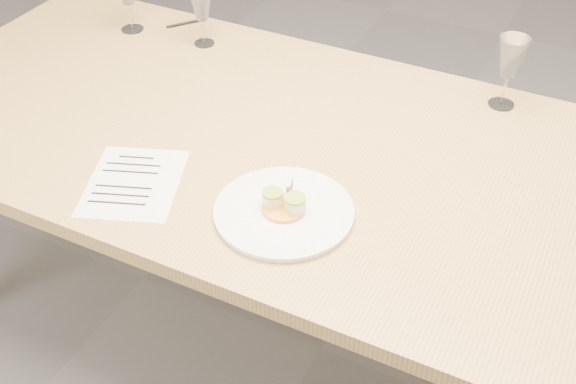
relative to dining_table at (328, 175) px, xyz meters
The scene contains 7 objects.
ground 0.68m from the dining_table, ahead, with size 7.00×7.00×0.00m, color slate.
dining_table is the anchor object (origin of this frame).
dinner_plate 0.27m from the dining_table, 88.85° to the right, with size 0.31×0.31×0.08m.
recipe_sheet 0.48m from the dining_table, 139.08° to the right, with size 0.29×0.32×0.00m.
ballpoint_pen 0.81m from the dining_table, 148.22° to the left, with size 0.09×0.11×0.01m.
wine_glass_1 0.69m from the dining_table, 148.97° to the left, with size 0.07×0.07×0.18m.
wine_glass_2 0.55m from the dining_table, 51.53° to the left, with size 0.08×0.08×0.20m.
Camera 1 is at (0.55, -1.31, 1.79)m, focal length 45.00 mm.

